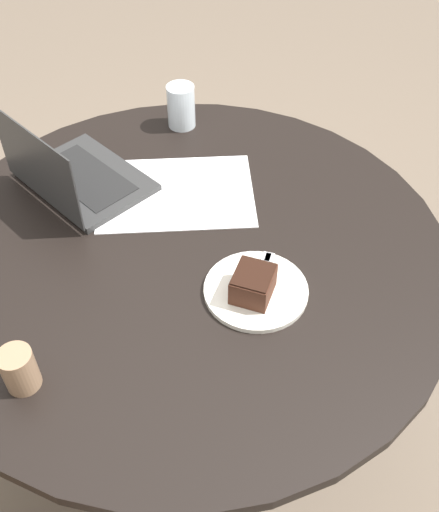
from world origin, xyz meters
TOP-DOWN VIEW (x-y plane):
  - ground_plane at (0.00, 0.00)m, footprint 12.00×12.00m
  - dining_table at (0.00, 0.00)m, footprint 1.25×1.25m
  - paper_document at (0.12, -0.15)m, footprint 0.49×0.46m
  - plate at (-0.21, 0.05)m, footprint 0.23×0.23m
  - cake_slice at (-0.21, 0.06)m, footprint 0.10×0.10m
  - fork at (-0.20, 0.00)m, footprint 0.06×0.17m
  - coffee_glass at (0.07, 0.47)m, footprint 0.07×0.07m
  - water_glass at (0.27, -0.43)m, footprint 0.08×0.08m
  - laptop at (0.36, -0.05)m, footprint 0.38×0.32m

SIDE VIEW (x-z plane):
  - ground_plane at x=0.00m, z-range 0.00..0.00m
  - dining_table at x=0.00m, z-range 0.25..1.02m
  - paper_document at x=0.12m, z-range 0.77..0.77m
  - plate at x=-0.21m, z-range 0.77..0.78m
  - fork at x=-0.20m, z-range 0.78..0.79m
  - laptop at x=0.36m, z-range 0.69..0.92m
  - cake_slice at x=-0.21m, z-range 0.78..0.84m
  - coffee_glass at x=0.07m, z-range 0.77..0.86m
  - water_glass at x=0.27m, z-range 0.77..0.89m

